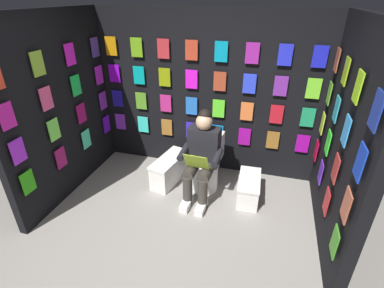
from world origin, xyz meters
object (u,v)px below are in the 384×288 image
(person_reading, at_px, (202,156))
(comic_longbox_near, at_px, (170,169))
(comic_longbox_far, at_px, (249,188))
(toilet, at_px, (206,165))

(person_reading, bearing_deg, comic_longbox_near, -17.80)
(person_reading, relative_size, comic_longbox_far, 1.98)
(comic_longbox_far, bearing_deg, person_reading, 5.76)
(toilet, height_order, comic_longbox_far, toilet)
(toilet, bearing_deg, comic_longbox_near, 6.26)
(comic_longbox_near, bearing_deg, toilet, -165.27)
(toilet, distance_m, comic_longbox_far, 0.66)
(toilet, xyz_separation_m, person_reading, (0.01, 0.23, 0.27))
(person_reading, height_order, comic_longbox_near, person_reading)
(person_reading, bearing_deg, toilet, -89.66)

